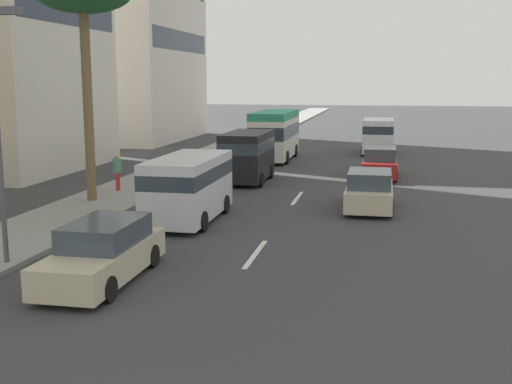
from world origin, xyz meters
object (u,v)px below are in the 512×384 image
at_px(van_second, 189,184).
at_px(minibus_third, 275,133).
at_px(pedestrian_near_lamp, 117,170).
at_px(car_lead, 369,191).
at_px(van_fourth, 247,154).
at_px(car_seventh, 103,253).
at_px(car_sixth, 380,163).
at_px(street_lamp, 0,108).
at_px(van_fifth, 378,134).

height_order(van_second, minibus_third, minibus_third).
bearing_deg(pedestrian_near_lamp, van_second, 78.64).
relative_size(car_lead, pedestrian_near_lamp, 2.58).
height_order(van_fourth, car_seventh, van_fourth).
bearing_deg(van_second, pedestrian_near_lamp, -134.65).
relative_size(car_lead, van_second, 0.83).
xyz_separation_m(van_second, car_sixth, (12.25, -6.87, -0.59)).
bearing_deg(van_second, car_sixth, 150.72).
height_order(minibus_third, street_lamp, street_lamp).
distance_m(car_lead, pedestrian_near_lamp, 11.57).
bearing_deg(car_lead, van_second, 117.89).
distance_m(car_lead, minibus_third, 16.69).
height_order(van_fifth, pedestrian_near_lamp, van_fifth).
bearing_deg(car_seventh, pedestrian_near_lamp, -158.07).
distance_m(van_fifth, car_sixth, 11.21).
bearing_deg(van_fourth, street_lamp, -11.57).
relative_size(van_second, van_fifth, 1.15).
xyz_separation_m(pedestrian_near_lamp, street_lamp, (-11.64, -1.84, 3.34)).
xyz_separation_m(van_fourth, car_seventh, (-16.75, 0.23, -0.72)).
relative_size(van_second, pedestrian_near_lamp, 3.13).
relative_size(van_fourth, car_seventh, 1.00).
relative_size(van_fourth, van_fifth, 1.03).
distance_m(van_fourth, street_lamp, 16.78).
bearing_deg(car_seventh, minibus_third, 179.89).
xyz_separation_m(car_lead, car_sixth, (8.79, -0.34, 0.02)).
bearing_deg(van_fourth, van_second, -1.22).
xyz_separation_m(car_lead, minibus_third, (15.34, 6.51, 0.98)).
height_order(van_fifth, street_lamp, street_lamp).
relative_size(van_second, van_fourth, 1.11).
bearing_deg(van_fifth, pedestrian_near_lamp, 148.00).
relative_size(car_seventh, pedestrian_near_lamp, 2.79).
xyz_separation_m(minibus_third, car_seventh, (-26.11, 0.05, -0.99)).
distance_m(van_fourth, van_fifth, 15.41).
bearing_deg(car_seventh, car_lead, 148.66).
bearing_deg(car_seventh, van_fifth, 167.76).
relative_size(car_lead, minibus_third, 0.63).
xyz_separation_m(minibus_third, van_fourth, (-9.37, -0.18, -0.28)).
bearing_deg(van_fifth, car_sixth, -178.82).
height_order(van_second, pedestrian_near_lamp, van_second).
bearing_deg(van_second, van_fourth, 178.78).
distance_m(van_second, minibus_third, 18.80).
distance_m(van_fourth, car_sixth, 7.27).
distance_m(car_sixth, car_seventh, 20.75).
xyz_separation_m(minibus_third, street_lamp, (-25.54, 3.13, 2.69)).
distance_m(minibus_third, van_fourth, 9.37).
bearing_deg(car_seventh, van_fourth, 179.20).
bearing_deg(car_lead, car_sixth, -2.20).
height_order(car_lead, pedestrian_near_lamp, pedestrian_near_lamp).
bearing_deg(car_lead, street_lamp, 136.62).
relative_size(car_lead, van_fifth, 0.95).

